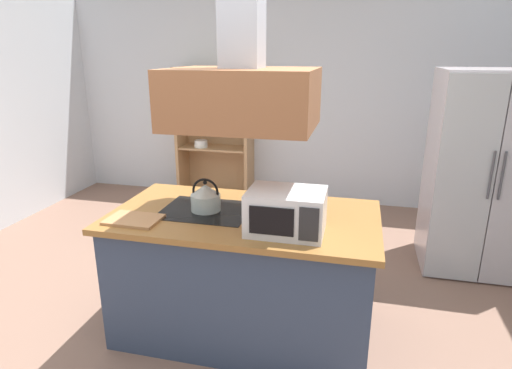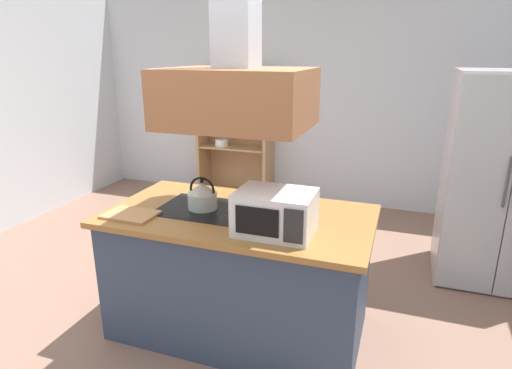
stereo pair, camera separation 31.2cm
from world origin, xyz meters
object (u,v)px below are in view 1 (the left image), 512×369
at_px(refrigerator, 482,173).
at_px(dish_cabinet, 216,142).
at_px(kettle, 206,197).
at_px(cutting_board, 134,219).
at_px(microwave, 286,211).

distance_m(refrigerator, dish_cabinet, 3.26).
relative_size(kettle, cutting_board, 0.67).
bearing_deg(refrigerator, dish_cabinet, 155.65).
distance_m(cutting_board, microwave, 0.99).
relative_size(dish_cabinet, kettle, 7.71).
xyz_separation_m(kettle, microwave, (0.59, -0.22, 0.03)).
xyz_separation_m(dish_cabinet, cutting_board, (0.49, -3.07, 0.14)).
height_order(refrigerator, microwave, refrigerator).
bearing_deg(cutting_board, dish_cabinet, 99.08).
relative_size(refrigerator, dish_cabinet, 1.03).
bearing_deg(dish_cabinet, refrigerator, -24.35).
height_order(kettle, microwave, microwave).
xyz_separation_m(refrigerator, cutting_board, (-2.47, -1.73, 0.01)).
bearing_deg(refrigerator, microwave, -131.75).
distance_m(refrigerator, cutting_board, 3.02).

